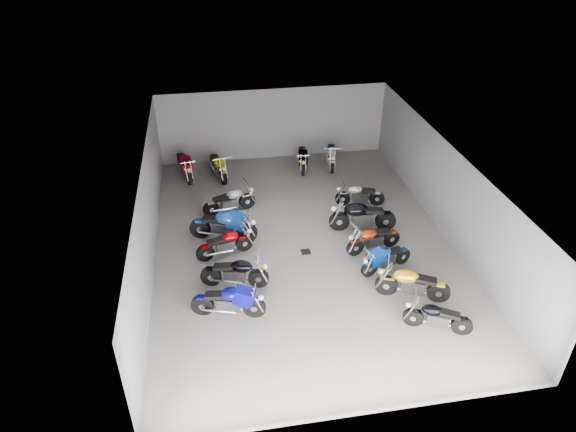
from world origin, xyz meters
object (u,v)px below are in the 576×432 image
object	(u,v)px
motorcycle_left_b	(229,301)
motorcycle_right_c	(386,258)
motorcycle_back_d	(303,158)
motorcycle_right_e	(362,216)
motorcycle_left_f	(230,201)
motorcycle_back_a	(184,165)
motorcycle_right_d	(373,239)
motorcycle_back_b	(218,166)
motorcycle_left_c	(235,272)
motorcycle_left_e	(224,225)
motorcycle_back_e	(331,155)
drain_grate	(306,252)
motorcycle_right_b	(412,284)
motorcycle_left_d	(226,243)
motorcycle_right_a	(437,317)
motorcycle_right_f	(359,195)

from	to	relation	value
motorcycle_left_b	motorcycle_right_c	world-z (taller)	motorcycle_left_b
motorcycle_back_d	motorcycle_right_e	bearing A→B (deg)	111.30
motorcycle_left_f	motorcycle_back_a	world-z (taller)	motorcycle_back_a
motorcycle_right_d	motorcycle_back_d	bearing A→B (deg)	-2.75
motorcycle_back_a	motorcycle_back_b	world-z (taller)	motorcycle_back_a
motorcycle_left_c	motorcycle_right_d	bearing A→B (deg)	116.53
motorcycle_left_e	motorcycle_back_e	size ratio (longest dim) A/B	1.11
motorcycle_left_f	motorcycle_right_c	world-z (taller)	motorcycle_left_f
drain_grate	motorcycle_left_e	world-z (taller)	motorcycle_left_e
drain_grate	motorcycle_back_a	world-z (taller)	motorcycle_back_a
drain_grate	motorcycle_left_c	bearing A→B (deg)	-150.97
drain_grate	motorcycle_back_e	xyz separation A→B (m)	(2.38, 6.19, 0.50)
motorcycle_right_c	motorcycle_back_e	distance (m)	7.56
motorcycle_right_b	motorcycle_right_c	distance (m)	1.44
motorcycle_right_e	motorcycle_back_d	bearing A→B (deg)	20.72
motorcycle_left_d	motorcycle_right_a	xyz separation A→B (m)	(5.47, -4.42, -0.02)
motorcycle_back_b	motorcycle_back_e	bearing A→B (deg)	169.73
drain_grate	motorcycle_right_e	xyz separation A→B (m)	(2.22, 1.00, 0.57)
motorcycle_left_d	motorcycle_back_a	xyz separation A→B (m)	(-1.34, 5.93, 0.08)
motorcycle_left_e	motorcycle_back_b	xyz separation A→B (m)	(0.05, 4.76, -0.06)
motorcycle_left_e	motorcycle_left_b	bearing A→B (deg)	16.24
motorcycle_left_b	motorcycle_left_e	world-z (taller)	motorcycle_left_e
motorcycle_left_e	motorcycle_left_d	bearing A→B (deg)	16.85
motorcycle_left_d	motorcycle_left_e	bearing A→B (deg)	164.60
motorcycle_right_b	motorcycle_left_c	bearing A→B (deg)	96.31
motorcycle_right_c	motorcycle_left_f	bearing A→B (deg)	26.77
motorcycle_back_a	motorcycle_back_e	bearing A→B (deg)	166.95
motorcycle_right_e	motorcycle_back_a	distance (m)	8.10
motorcycle_left_f	motorcycle_left_d	bearing A→B (deg)	-22.53
drain_grate	motorcycle_left_d	world-z (taller)	motorcycle_left_d
motorcycle_left_f	motorcycle_back_e	world-z (taller)	motorcycle_back_e
motorcycle_right_e	motorcycle_back_d	size ratio (longest dim) A/B	1.15
motorcycle_left_c	motorcycle_left_d	bearing A→B (deg)	-159.61
motorcycle_left_b	motorcycle_back_a	world-z (taller)	motorcycle_back_a
motorcycle_left_b	motorcycle_back_a	size ratio (longest dim) A/B	0.94
motorcycle_left_e	motorcycle_back_a	bearing A→B (deg)	-146.96
motorcycle_left_f	motorcycle_right_a	world-z (taller)	motorcycle_left_f
motorcycle_left_c	motorcycle_back_d	xyz separation A→B (m)	(3.54, 7.54, -0.01)
drain_grate	motorcycle_back_b	bearing A→B (deg)	113.40
motorcycle_left_f	motorcycle_right_d	size ratio (longest dim) A/B	1.02
motorcycle_left_b	motorcycle_left_c	world-z (taller)	motorcycle_left_b
motorcycle_right_a	motorcycle_back_d	world-z (taller)	motorcycle_back_d
motorcycle_right_d	motorcycle_back_e	distance (m)	6.49
motorcycle_left_b	motorcycle_left_f	distance (m)	5.65
motorcycle_right_f	motorcycle_back_a	size ratio (longest dim) A/B	0.85
drain_grate	motorcycle_right_d	distance (m)	2.29
motorcycle_right_a	motorcycle_back_a	distance (m)	12.40
motorcycle_left_b	motorcycle_back_b	world-z (taller)	motorcycle_back_b
drain_grate	motorcycle_left_d	size ratio (longest dim) A/B	0.17
motorcycle_right_b	motorcycle_right_d	distance (m)	2.51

